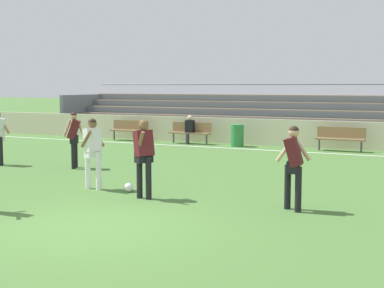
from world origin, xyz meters
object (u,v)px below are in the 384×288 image
player_dark_wide_left (293,160)px  player_dark_overlapping (74,135)px  spectator_seated (189,127)px  soccer_ball (129,187)px  bench_centre_sideline (191,131)px  player_dark_dropping_back (144,152)px  trash_bin (237,135)px  bleacher_stand (300,116)px  player_white_pressing_high (93,147)px  bench_near_bin (130,128)px  bench_far_left (341,137)px

player_dark_wide_left → player_dark_overlapping: 7.92m
spectator_seated → soccer_ball: bearing=-71.2°
bench_centre_sideline → soccer_ball: 11.02m
player_dark_dropping_back → bench_centre_sideline: bearing=111.1°
trash_bin → player_dark_wide_left: size_ratio=0.53×
soccer_ball → bleacher_stand: bearing=89.1°
trash_bin → player_dark_overlapping: bearing=-105.6°
bleacher_stand → player_dark_dropping_back: bearing=-88.0°
trash_bin → player_dark_dropping_back: player_dark_dropping_back is taller
trash_bin → player_white_pressing_high: 10.33m
trash_bin → soccer_ball: trash_bin is taller
spectator_seated → trash_bin: bearing=-1.9°
player_dark_wide_left → player_dark_dropping_back: bearing=-175.0°
trash_bin → player_dark_dropping_back: size_ratio=0.52×
player_dark_overlapping → trash_bin: bearing=74.4°
trash_bin → player_white_pressing_high: (0.37, -10.30, 0.56)m
player_white_pressing_high → player_dark_overlapping: bearing=134.7°
spectator_seated → player_dark_dropping_back: bearing=-68.7°
bench_near_bin → player_white_pressing_high: (5.60, -10.49, 0.46)m
trash_bin → soccer_ball: 10.34m
player_dark_wide_left → spectator_seated: bearing=125.3°
bench_far_left → bench_centre_sideline: size_ratio=1.00×
bleacher_stand → player_dark_overlapping: 12.11m
bench_far_left → bleacher_stand: bearing=125.2°
bench_near_bin → player_white_pressing_high: size_ratio=1.07×
bench_centre_sideline → player_dark_dropping_back: 11.74m
bench_far_left → soccer_ball: bearing=-104.8°
bench_far_left → soccer_ball: (-2.76, -10.44, -0.44)m
spectator_seated → player_dark_wide_left: (7.46, -10.54, 0.30)m
bench_centre_sideline → player_dark_overlapping: size_ratio=1.08×
spectator_seated → bench_near_bin: bearing=177.8°
player_white_pressing_high → soccer_ball: player_white_pressing_high is taller
trash_bin → player_dark_dropping_back: 10.96m
player_dark_wide_left → soccer_ball: bearing=176.8°
player_dark_dropping_back → player_white_pressing_high: bearing=165.0°
player_dark_wide_left → soccer_ball: player_dark_wide_left is taller
bleacher_stand → bench_near_bin: 7.69m
bench_centre_sideline → player_dark_dropping_back: (4.23, -10.94, 0.49)m
bleacher_stand → spectator_seated: (-3.74, -3.71, -0.37)m
trash_bin → spectator_seated: 2.21m
player_dark_wide_left → player_white_pressing_high: bearing=178.1°
player_dark_wide_left → soccer_ball: 4.06m
spectator_seated → soccer_ball: spectator_seated is taller
player_dark_overlapping → bench_centre_sideline: bearing=90.2°
bleacher_stand → player_dark_dropping_back: bleacher_stand is taller
spectator_seated → player_dark_wide_left: bearing=-54.7°
bench_centre_sideline → player_dark_wide_left: 13.02m
spectator_seated → player_dark_overlapping: player_dark_overlapping is taller
bench_near_bin → spectator_seated: spectator_seated is taller
bleacher_stand → bench_centre_sideline: bleacher_stand is taller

